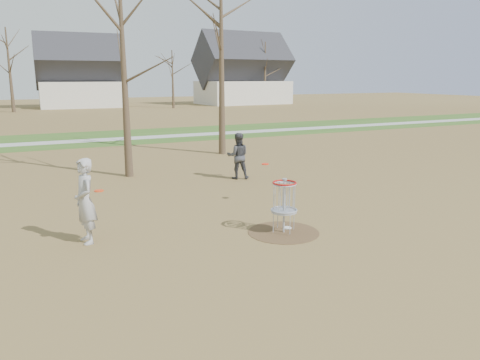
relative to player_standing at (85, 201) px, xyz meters
name	(u,v)px	position (x,y,z in m)	size (l,w,h in m)	color
ground	(283,232)	(4.55, -1.38, -1.01)	(160.00, 160.00, 0.00)	brown
green_band	(118,137)	(4.55, 19.62, -1.00)	(160.00, 8.00, 0.01)	#2D5119
footpath	(121,139)	(4.55, 18.62, -0.99)	(160.00, 1.50, 0.01)	#9E9E99
dirt_circle	(283,232)	(4.55, -1.38, -1.00)	(1.80, 1.80, 0.01)	#47331E
player_standing	(85,201)	(0.00, 0.00, 0.00)	(0.73, 0.48, 2.01)	#A5A5A5
player_throwing	(238,156)	(6.24, 4.89, -0.13)	(0.86, 0.67, 1.76)	#3A3B40
disc_grounded	(287,228)	(4.80, -1.15, -0.99)	(0.22, 0.22, 0.02)	white
discs_in_play	(198,175)	(2.99, 0.56, 0.25)	(5.37, 1.71, 0.06)	#FD280D
disc_golf_basket	(284,197)	(4.55, -1.38, -0.09)	(0.64, 0.64, 1.35)	#9EA3AD
bare_trees	(102,60)	(6.33, 34.41, 4.34)	(52.62, 44.98, 9.00)	#382B1E
houses_row	(101,79)	(8.87, 51.18, 2.52)	(56.51, 10.01, 7.26)	silver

